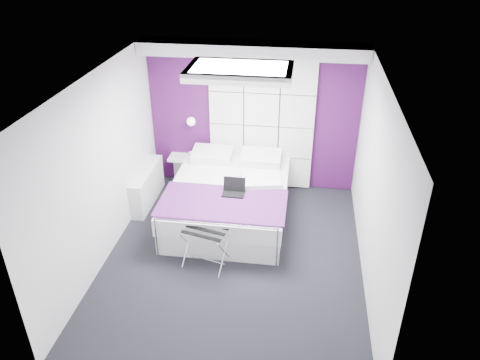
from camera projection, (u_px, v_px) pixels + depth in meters
The scene contains 15 objects.
floor at pixel (234, 257), 6.73m from camera, with size 4.40×4.40×0.00m, color black.
ceiling at pixel (233, 81), 5.46m from camera, with size 4.40×4.40×0.00m, color white.
wall_back at pixel (253, 116), 7.99m from camera, with size 3.60×3.60×0.00m, color silver.
wall_left at pixel (102, 169), 6.32m from camera, with size 4.40×4.40×0.00m, color silver.
wall_right at pixel (375, 188), 5.87m from camera, with size 4.40×4.40×0.00m, color silver.
accent_wall at pixel (253, 117), 7.99m from camera, with size 3.58×0.02×2.58m, color #431046.
soffit at pixel (252, 49), 7.19m from camera, with size 3.58×0.50×0.20m, color white.
headboard at pixel (261, 125), 7.99m from camera, with size 1.80×0.08×2.30m, color white, non-canonical shape.
skylight at pixel (240, 71), 6.00m from camera, with size 1.36×0.86×0.12m, color white, non-canonical shape.
wall_lamp at pixel (192, 121), 8.04m from camera, with size 0.15×0.15×0.15m, color white.
radiator at pixel (147, 186), 7.91m from camera, with size 0.22×1.20×0.60m, color white.
bed at pixel (229, 199), 7.47m from camera, with size 1.87×2.26×0.79m.
nightstand at pixel (181, 157), 8.38m from camera, with size 0.42×0.33×0.05m, color white.
luggage_rack at pixel (206, 247), 6.47m from camera, with size 0.58×0.43×0.57m.
laptop at pixel (234, 189), 7.03m from camera, with size 0.33×0.24×0.24m.
Camera 1 is at (0.84, -5.27, 4.25)m, focal length 35.00 mm.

